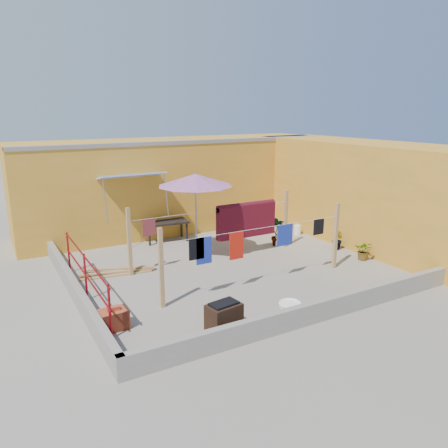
{
  "coord_description": "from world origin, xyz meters",
  "views": [
    {
      "loc": [
        -5.66,
        -9.72,
        4.19
      ],
      "look_at": [
        0.01,
        0.3,
        1.17
      ],
      "focal_mm": 35.0,
      "sensor_mm": 36.0,
      "label": 1
    }
  ],
  "objects_px": {
    "white_basin": "(290,304)",
    "green_hose": "(271,224)",
    "brick_stack": "(114,319)",
    "water_jug_b": "(297,230)",
    "patio_umbrella": "(195,181)",
    "water_jug_a": "(279,241)",
    "brazier": "(224,317)",
    "outdoor_table": "(166,223)",
    "plant_back_a": "(234,222)"
  },
  "relations": [
    {
      "from": "patio_umbrella",
      "to": "plant_back_a",
      "type": "distance_m",
      "value": 3.4
    },
    {
      "from": "outdoor_table",
      "to": "water_jug_a",
      "type": "bearing_deg",
      "value": -37.77
    },
    {
      "from": "outdoor_table",
      "to": "white_basin",
      "type": "height_order",
      "value": "outdoor_table"
    },
    {
      "from": "white_basin",
      "to": "green_hose",
      "type": "distance_m",
      "value": 7.02
    },
    {
      "from": "white_basin",
      "to": "water_jug_b",
      "type": "bearing_deg",
      "value": 49.69
    },
    {
      "from": "patio_umbrella",
      "to": "plant_back_a",
      "type": "relative_size",
      "value": 3.13
    },
    {
      "from": "white_basin",
      "to": "brick_stack",
      "type": "bearing_deg",
      "value": 166.24
    },
    {
      "from": "white_basin",
      "to": "green_hose",
      "type": "bearing_deg",
      "value": 57.81
    },
    {
      "from": "brazier",
      "to": "green_hose",
      "type": "xyz_separation_m",
      "value": [
        5.54,
        6.16,
        -0.25
      ]
    },
    {
      "from": "patio_umbrella",
      "to": "water_jug_b",
      "type": "bearing_deg",
      "value": 6.94
    },
    {
      "from": "outdoor_table",
      "to": "brick_stack",
      "type": "distance_m",
      "value": 5.97
    },
    {
      "from": "white_basin",
      "to": "plant_back_a",
      "type": "xyz_separation_m",
      "value": [
        1.9,
        5.61,
        0.36
      ]
    },
    {
      "from": "brick_stack",
      "to": "brazier",
      "type": "bearing_deg",
      "value": -31.02
    },
    {
      "from": "brazier",
      "to": "water_jug_a",
      "type": "relative_size",
      "value": 2.13
    },
    {
      "from": "brick_stack",
      "to": "water_jug_b",
      "type": "xyz_separation_m",
      "value": [
        7.4,
        3.51,
        -0.03
      ]
    },
    {
      "from": "brazier",
      "to": "water_jug_b",
      "type": "distance_m",
      "value": 7.22
    },
    {
      "from": "white_basin",
      "to": "outdoor_table",
      "type": "bearing_deg",
      "value": 94.74
    },
    {
      "from": "brick_stack",
      "to": "water_jug_b",
      "type": "relative_size",
      "value": 1.43
    },
    {
      "from": "brazier",
      "to": "white_basin",
      "type": "xyz_separation_m",
      "value": [
        1.8,
        0.22,
        -0.24
      ]
    },
    {
      "from": "outdoor_table",
      "to": "brazier",
      "type": "distance_m",
      "value": 6.31
    },
    {
      "from": "water_jug_a",
      "to": "water_jug_b",
      "type": "bearing_deg",
      "value": 28.34
    },
    {
      "from": "white_basin",
      "to": "green_hose",
      "type": "height_order",
      "value": "white_basin"
    },
    {
      "from": "white_basin",
      "to": "water_jug_a",
      "type": "relative_size",
      "value": 1.52
    },
    {
      "from": "brick_stack",
      "to": "white_basin",
      "type": "distance_m",
      "value": 3.77
    },
    {
      "from": "water_jug_b",
      "to": "green_hose",
      "type": "distance_m",
      "value": 1.54
    },
    {
      "from": "brick_stack",
      "to": "outdoor_table",
      "type": "bearing_deg",
      "value": 57.9
    },
    {
      "from": "water_jug_b",
      "to": "brick_stack",
      "type": "bearing_deg",
      "value": -154.6
    },
    {
      "from": "brazier",
      "to": "white_basin",
      "type": "bearing_deg",
      "value": 7.0
    },
    {
      "from": "water_jug_b",
      "to": "plant_back_a",
      "type": "relative_size",
      "value": 0.47
    },
    {
      "from": "outdoor_table",
      "to": "green_hose",
      "type": "bearing_deg",
      "value": 0.0
    },
    {
      "from": "brick_stack",
      "to": "green_hose",
      "type": "height_order",
      "value": "brick_stack"
    },
    {
      "from": "brazier",
      "to": "water_jug_b",
      "type": "height_order",
      "value": "brazier"
    },
    {
      "from": "plant_back_a",
      "to": "water_jug_a",
      "type": "bearing_deg",
      "value": -75.17
    },
    {
      "from": "brick_stack",
      "to": "water_jug_b",
      "type": "distance_m",
      "value": 8.19
    },
    {
      "from": "brazier",
      "to": "green_hose",
      "type": "bearing_deg",
      "value": 48.04
    },
    {
      "from": "white_basin",
      "to": "plant_back_a",
      "type": "relative_size",
      "value": 0.63
    },
    {
      "from": "water_jug_b",
      "to": "green_hose",
      "type": "height_order",
      "value": "water_jug_b"
    },
    {
      "from": "patio_umbrella",
      "to": "outdoor_table",
      "type": "xyz_separation_m",
      "value": [
        -0.12,
        2.03,
        -1.68
      ]
    },
    {
      "from": "water_jug_a",
      "to": "plant_back_a",
      "type": "distance_m",
      "value": 2.0
    },
    {
      "from": "patio_umbrella",
      "to": "brazier",
      "type": "xyz_separation_m",
      "value": [
        -1.43,
        -4.13,
        -1.99
      ]
    },
    {
      "from": "brick_stack",
      "to": "green_hose",
      "type": "relative_size",
      "value": 0.99
    },
    {
      "from": "water_jug_b",
      "to": "plant_back_a",
      "type": "height_order",
      "value": "plant_back_a"
    },
    {
      "from": "patio_umbrella",
      "to": "plant_back_a",
      "type": "bearing_deg",
      "value": 36.74
    },
    {
      "from": "brazier",
      "to": "green_hose",
      "type": "distance_m",
      "value": 8.29
    },
    {
      "from": "white_basin",
      "to": "water_jug_a",
      "type": "distance_m",
      "value": 4.41
    },
    {
      "from": "water_jug_a",
      "to": "plant_back_a",
      "type": "relative_size",
      "value": 0.41
    },
    {
      "from": "patio_umbrella",
      "to": "water_jug_a",
      "type": "height_order",
      "value": "patio_umbrella"
    },
    {
      "from": "outdoor_table",
      "to": "plant_back_a",
      "type": "xyz_separation_m",
      "value": [
        2.4,
        -0.33,
        -0.19
      ]
    },
    {
      "from": "brick_stack",
      "to": "white_basin",
      "type": "bearing_deg",
      "value": -13.76
    },
    {
      "from": "water_jug_a",
      "to": "brazier",
      "type": "bearing_deg",
      "value": -137.1
    }
  ]
}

